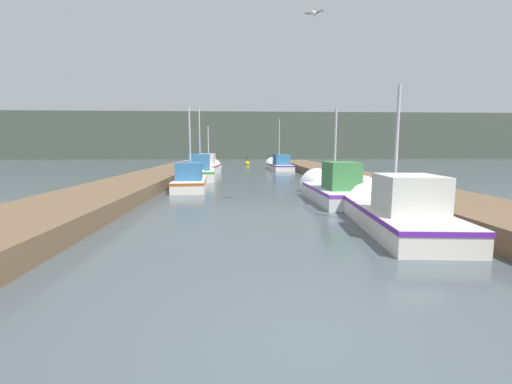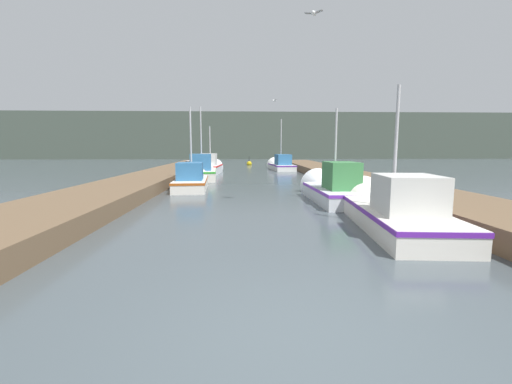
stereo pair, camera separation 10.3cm
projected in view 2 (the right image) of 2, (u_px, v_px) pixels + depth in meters
The scene contains 15 objects.
ground_plane at pixel (302, 343), 3.50m from camera, with size 200.00×200.00×0.00m.
dock_left at pixel (153, 178), 19.08m from camera, with size 2.87×40.00×0.51m.
dock_right at pixel (349, 177), 19.54m from camera, with size 2.87×40.00×0.51m.
distant_shore_ridge at pixel (245, 137), 63.23m from camera, with size 120.00×16.00×7.63m.
fishing_boat_0 at pixel (387, 208), 8.96m from camera, with size 2.11×5.77×3.98m.
fishing_boat_1 at pixel (332, 189), 13.01m from camera, with size 1.74×4.93×3.88m.
fishing_boat_2 at pixel (192, 180), 16.79m from camera, with size 1.73×5.19×4.30m.
fishing_boat_3 at pixel (202, 171), 21.41m from camera, with size 2.02×4.97×4.94m.
fishing_boat_4 at pixel (211, 167), 25.97m from camera, with size 1.73×4.54×3.88m.
fishing_boat_5 at pixel (280, 165), 30.51m from camera, with size 2.01×6.06×4.87m.
mooring_piling_0 at pixel (326, 172), 20.07m from camera, with size 0.27×0.27×1.06m.
mooring_piling_1 at pixel (188, 168), 23.44m from camera, with size 0.32×0.32×1.06m.
channel_buoy at pixel (249, 164), 37.64m from camera, with size 0.57×0.57×1.07m.
seagull_lead at pixel (314, 13), 10.05m from camera, with size 0.54×0.36×0.12m.
seagull_1 at pixel (274, 101), 23.77m from camera, with size 0.34×0.55×0.12m.
Camera 2 is at (-0.61, -3.24, 1.99)m, focal length 24.00 mm.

